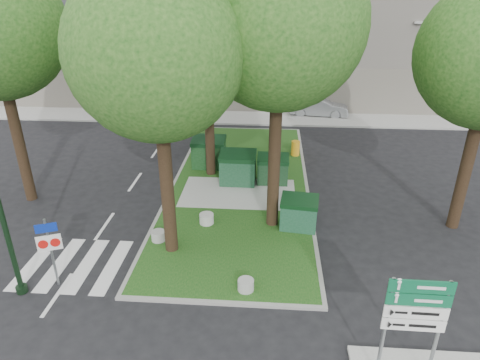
# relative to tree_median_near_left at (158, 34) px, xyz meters

# --- Properties ---
(ground) EXTENTS (120.00, 120.00, 0.00)m
(ground) POSITION_rel_tree_median_near_left_xyz_m (1.41, -2.56, -7.32)
(ground) COLOR black
(ground) RESTS_ON ground
(median_island) EXTENTS (6.00, 16.00, 0.12)m
(median_island) POSITION_rel_tree_median_near_left_xyz_m (1.91, 5.44, -7.26)
(median_island) COLOR #134012
(median_island) RESTS_ON ground
(median_kerb) EXTENTS (6.30, 16.30, 0.10)m
(median_kerb) POSITION_rel_tree_median_near_left_xyz_m (1.91, 5.44, -7.27)
(median_kerb) COLOR gray
(median_kerb) RESTS_ON ground
(building_sidewalk) EXTENTS (42.00, 3.00, 0.12)m
(building_sidewalk) POSITION_rel_tree_median_near_left_xyz_m (1.41, 15.94, -7.26)
(building_sidewalk) COLOR #999993
(building_sidewalk) RESTS_ON ground
(zebra_crossing) EXTENTS (5.00, 3.00, 0.01)m
(zebra_crossing) POSITION_rel_tree_median_near_left_xyz_m (-2.34, -1.06, -7.31)
(zebra_crossing) COLOR silver
(zebra_crossing) RESTS_ON ground
(tree_median_near_left) EXTENTS (5.20, 5.20, 10.53)m
(tree_median_near_left) POSITION_rel_tree_median_near_left_xyz_m (0.00, 0.00, 0.00)
(tree_median_near_left) COLOR black
(tree_median_near_left) RESTS_ON ground
(tree_median_near_right) EXTENTS (5.60, 5.60, 11.46)m
(tree_median_near_right) POSITION_rel_tree_median_near_left_xyz_m (3.50, 2.00, 0.67)
(tree_median_near_right) COLOR black
(tree_median_near_right) RESTS_ON ground
(tree_median_mid) EXTENTS (4.80, 4.80, 9.99)m
(tree_median_mid) POSITION_rel_tree_median_near_left_xyz_m (0.50, 6.50, -0.34)
(tree_median_mid) COLOR black
(tree_median_mid) RESTS_ON ground
(dumpster_a) EXTENTS (1.67, 1.18, 1.54)m
(dumpster_a) POSITION_rel_tree_median_near_left_xyz_m (0.21, 7.30, -6.46)
(dumpster_a) COLOR #0F3713
(dumpster_a) RESTS_ON median_island
(dumpster_b) EXTENTS (1.68, 1.19, 1.54)m
(dumpster_b) POSITION_rel_tree_median_near_left_xyz_m (1.81, 5.48, -6.46)
(dumpster_b) COLOR #123D22
(dumpster_b) RESTS_ON median_island
(dumpster_c) EXTENTS (1.44, 1.01, 1.33)m
(dumpster_c) POSITION_rel_tree_median_near_left_xyz_m (3.41, 5.66, -6.56)
(dumpster_c) COLOR black
(dumpster_c) RESTS_ON median_island
(dumpster_d) EXTENTS (1.49, 1.14, 1.29)m
(dumpster_d) POSITION_rel_tree_median_near_left_xyz_m (4.41, 1.72, -6.58)
(dumpster_d) COLOR #144128
(dumpster_d) RESTS_ON median_island
(bollard_left) EXTENTS (0.51, 0.51, 0.36)m
(bollard_left) POSITION_rel_tree_median_near_left_xyz_m (-0.69, 0.44, -7.02)
(bollard_left) COLOR #989893
(bollard_left) RESTS_ON median_island
(bollard_right) EXTENTS (0.50, 0.50, 0.35)m
(bollard_right) POSITION_rel_tree_median_near_left_xyz_m (2.64, -2.06, -7.02)
(bollard_right) COLOR #9B9C97
(bollard_right) RESTS_ON median_island
(bollard_mid) EXTENTS (0.55, 0.55, 0.39)m
(bollard_mid) POSITION_rel_tree_median_near_left_xyz_m (0.88, 1.75, -7.00)
(bollard_mid) COLOR #ADADA7
(bollard_mid) RESTS_ON median_island
(litter_bin) EXTENTS (0.45, 0.45, 0.79)m
(litter_bin) POSITION_rel_tree_median_near_left_xyz_m (4.61, 9.14, -6.80)
(litter_bin) COLOR orange
(litter_bin) RESTS_ON median_island
(traffic_sign_pole) EXTENTS (0.67, 0.30, 2.37)m
(traffic_sign_pole) POSITION_rel_tree_median_near_left_xyz_m (-3.27, -2.09, -5.80)
(traffic_sign_pole) COLOR slate
(traffic_sign_pole) RESTS_ON ground
(directional_sign) EXTENTS (1.40, 0.10, 2.81)m
(directional_sign) POSITION_rel_tree_median_near_left_xyz_m (6.57, -4.85, -5.33)
(directional_sign) COLOR slate
(directional_sign) RESTS_ON sidewalk_corner
(car_white) EXTENTS (4.64, 1.89, 1.58)m
(car_white) POSITION_rel_tree_median_near_left_xyz_m (-4.82, 15.06, -6.53)
(car_white) COLOR silver
(car_white) RESTS_ON ground
(car_silver) EXTENTS (4.15, 1.85, 1.32)m
(car_silver) POSITION_rel_tree_median_near_left_xyz_m (6.55, 16.94, -6.65)
(car_silver) COLOR #93979B
(car_silver) RESTS_ON ground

